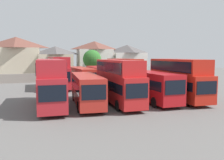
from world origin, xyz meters
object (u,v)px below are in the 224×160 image
Objects in this scene: bus_6 at (58,71)px; house_terrace_centre at (56,62)px; bus_2 at (87,88)px; house_terrace_far_right at (127,60)px; house_terrace_right at (95,59)px; bus_7 at (82,76)px; tree_left_of_lot at (92,59)px; bus_9 at (124,70)px; bus_3 at (118,79)px; bus_8 at (99,75)px; bus_5 at (178,77)px; bus_1 at (50,80)px; house_terrace_left at (17,57)px; bus_4 at (151,85)px.

bus_6 is 1.30× the size of house_terrace_centre.
house_terrace_centre is at bearing -174.69° from bus_2.
house_terrace_far_right reaches higher than bus_6.
house_terrace_centre is at bearing -176.88° from house_terrace_right.
bus_2 is 1.18× the size of house_terrace_far_right.
tree_left_of_lot is at bearing 156.03° from bus_7.
bus_9 reaches higher than bus_7.
bus_3 reaches higher than bus_9.
bus_3 is 15.62m from bus_8.
house_terrace_right is at bearing 148.91° from bus_6.
house_terrace_right reaches higher than bus_9.
house_terrace_far_right is (15.02, 19.04, 2.30)m from bus_7.
bus_8 is (1.38, 15.54, -0.79)m from bus_3.
bus_3 is 7.83m from bus_5.
house_terrace_right is (-3.14, 34.41, 1.83)m from bus_5.
tree_left_of_lot is (-5.19, 27.48, 1.86)m from bus_5.
bus_6 is (-2.08, 15.07, 1.02)m from bus_2.
bus_1 reaches higher than bus_3.
house_terrace_left reaches higher than bus_7.
bus_1 reaches higher than bus_4.
bus_7 is (-1.63, 15.81, -0.85)m from bus_3.
house_terrace_centre is at bearing 176.06° from bus_1.
tree_left_of_lot is at bearing -39.75° from house_terrace_centre.
bus_1 is at bearing -109.06° from house_terrace_right.
house_terrace_far_right is at bearing 162.42° from bus_4.
bus_3 is at bearing -95.34° from tree_left_of_lot.
bus_9 is at bearing -74.08° from tree_left_of_lot.
tree_left_of_lot is at bearing -168.26° from bus_5.
house_terrace_right reaches higher than bus_4.
bus_5 is at bearing 26.94° from bus_7.
house_terrace_right is at bearing 169.47° from bus_2.
bus_2 is 0.94× the size of bus_8.
bus_5 is 15.38m from bus_9.
bus_4 is 16.51m from bus_7.
bus_3 is 1.02× the size of bus_4.
bus_5 is 1.20× the size of house_terrace_right.
house_terrace_centre is at bearing -174.35° from bus_7.
house_terrace_centre reaches higher than tree_left_of_lot.
bus_8 is at bearing -53.16° from house_terrace_left.
house_terrace_far_right is (9.29, 34.52, 2.21)m from bus_4.
house_terrace_left is (-18.13, 35.77, 3.03)m from bus_4.
bus_8 is at bearing 173.62° from bus_3.
bus_4 is 17.83m from bus_6.
bus_3 is at bearing 1.05° from bus_7.
bus_4 is 0.93× the size of house_terrace_left.
tree_left_of_lot is (9.88, 27.59, 1.84)m from bus_1.
house_terrace_far_right reaches higher than bus_1.
bus_9 is (4.72, 0.32, 0.76)m from bus_8.
bus_1 reaches higher than bus_8.
bus_7 is at bearing 159.60° from bus_1.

